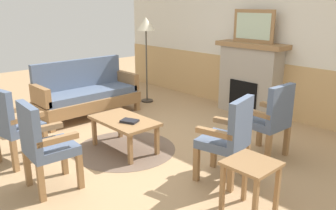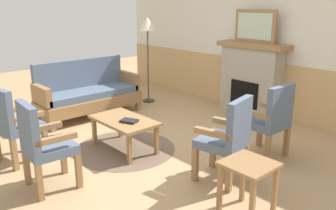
{
  "view_description": "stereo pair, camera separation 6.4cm",
  "coord_description": "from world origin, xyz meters",
  "px_view_note": "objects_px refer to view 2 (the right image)",
  "views": [
    {
      "loc": [
        3.46,
        -2.85,
        1.95
      ],
      "look_at": [
        0.0,
        0.35,
        0.55
      ],
      "focal_mm": 37.03,
      "sensor_mm": 36.0,
      "label": 1
    },
    {
      "loc": [
        3.5,
        -2.81,
        1.95
      ],
      "look_at": [
        0.0,
        0.35,
        0.55
      ],
      "focal_mm": 37.03,
      "sensor_mm": 36.0,
      "label": 2
    }
  ],
  "objects_px": {
    "framed_picture": "(255,26)",
    "fireplace": "(251,78)",
    "armchair_front_left": "(13,122)",
    "book_on_table": "(129,121)",
    "coffee_table": "(124,123)",
    "armchair_near_fireplace": "(270,118)",
    "armchair_front_center": "(43,142)",
    "floor_lamp_by_couch": "(147,29)",
    "couch": "(88,94)",
    "armchair_by_window_left": "(228,136)",
    "side_table": "(248,174)"
  },
  "relations": [
    {
      "from": "framed_picture",
      "to": "side_table",
      "type": "relative_size",
      "value": 1.45
    },
    {
      "from": "framed_picture",
      "to": "armchair_by_window_left",
      "type": "xyz_separation_m",
      "value": [
        1.3,
        -2.29,
        -1.02
      ]
    },
    {
      "from": "book_on_table",
      "to": "armchair_near_fireplace",
      "type": "height_order",
      "value": "armchair_near_fireplace"
    },
    {
      "from": "armchair_by_window_left",
      "to": "armchair_front_left",
      "type": "distance_m",
      "value": 2.62
    },
    {
      "from": "armchair_by_window_left",
      "to": "fireplace",
      "type": "bearing_deg",
      "value": 119.7
    },
    {
      "from": "armchair_by_window_left",
      "to": "armchair_front_center",
      "type": "bearing_deg",
      "value": -127.13
    },
    {
      "from": "couch",
      "to": "armchair_front_left",
      "type": "height_order",
      "value": "same"
    },
    {
      "from": "armchair_front_left",
      "to": "book_on_table",
      "type": "bearing_deg",
      "value": 58.99
    },
    {
      "from": "armchair_front_center",
      "to": "floor_lamp_by_couch",
      "type": "distance_m",
      "value": 3.69
    },
    {
      "from": "armchair_near_fireplace",
      "to": "armchair_front_left",
      "type": "xyz_separation_m",
      "value": [
        -2.05,
        -2.49,
        0.0
      ]
    },
    {
      "from": "floor_lamp_by_couch",
      "to": "armchair_by_window_left",
      "type": "bearing_deg",
      "value": -24.17
    },
    {
      "from": "framed_picture",
      "to": "fireplace",
      "type": "bearing_deg",
      "value": -90.0
    },
    {
      "from": "armchair_by_window_left",
      "to": "floor_lamp_by_couch",
      "type": "height_order",
      "value": "floor_lamp_by_couch"
    },
    {
      "from": "fireplace",
      "to": "couch",
      "type": "height_order",
      "value": "fireplace"
    },
    {
      "from": "coffee_table",
      "to": "framed_picture",
      "type": "bearing_deg",
      "value": 86.07
    },
    {
      "from": "armchair_front_center",
      "to": "coffee_table",
      "type": "bearing_deg",
      "value": 103.1
    },
    {
      "from": "armchair_by_window_left",
      "to": "armchair_front_center",
      "type": "height_order",
      "value": "same"
    },
    {
      "from": "fireplace",
      "to": "armchair_front_left",
      "type": "xyz_separation_m",
      "value": [
        -0.77,
        -3.88,
        -0.11
      ]
    },
    {
      "from": "framed_picture",
      "to": "armchair_front_left",
      "type": "distance_m",
      "value": 4.09
    },
    {
      "from": "armchair_near_fireplace",
      "to": "armchair_front_center",
      "type": "relative_size",
      "value": 1.0
    },
    {
      "from": "book_on_table",
      "to": "armchair_front_left",
      "type": "height_order",
      "value": "armchair_front_left"
    },
    {
      "from": "floor_lamp_by_couch",
      "to": "book_on_table",
      "type": "bearing_deg",
      "value": -44.55
    },
    {
      "from": "side_table",
      "to": "armchair_by_window_left",
      "type": "bearing_deg",
      "value": 144.97
    },
    {
      "from": "fireplace",
      "to": "framed_picture",
      "type": "height_order",
      "value": "framed_picture"
    },
    {
      "from": "coffee_table",
      "to": "side_table",
      "type": "xyz_separation_m",
      "value": [
        2.05,
        -0.04,
        0.05
      ]
    },
    {
      "from": "coffee_table",
      "to": "armchair_near_fireplace",
      "type": "height_order",
      "value": "armchair_near_fireplace"
    },
    {
      "from": "couch",
      "to": "floor_lamp_by_couch",
      "type": "height_order",
      "value": "floor_lamp_by_couch"
    },
    {
      "from": "coffee_table",
      "to": "armchair_front_left",
      "type": "bearing_deg",
      "value": -115.47
    },
    {
      "from": "couch",
      "to": "armchair_front_left",
      "type": "distance_m",
      "value": 1.97
    },
    {
      "from": "couch",
      "to": "armchair_by_window_left",
      "type": "distance_m",
      "value": 3.16
    },
    {
      "from": "couch",
      "to": "armchair_by_window_left",
      "type": "relative_size",
      "value": 1.84
    },
    {
      "from": "coffee_table",
      "to": "floor_lamp_by_couch",
      "type": "bearing_deg",
      "value": 133.3
    },
    {
      "from": "framed_picture",
      "to": "book_on_table",
      "type": "xyz_separation_m",
      "value": [
        -0.04,
        -2.65,
        -1.1
      ]
    },
    {
      "from": "side_table",
      "to": "armchair_near_fireplace",
      "type": "bearing_deg",
      "value": 114.66
    },
    {
      "from": "book_on_table",
      "to": "floor_lamp_by_couch",
      "type": "height_order",
      "value": "floor_lamp_by_couch"
    },
    {
      "from": "side_table",
      "to": "floor_lamp_by_couch",
      "type": "bearing_deg",
      "value": 154.03
    },
    {
      "from": "fireplace",
      "to": "armchair_by_window_left",
      "type": "xyz_separation_m",
      "value": [
        1.3,
        -2.29,
        -0.11
      ]
    },
    {
      "from": "book_on_table",
      "to": "armchair_near_fireplace",
      "type": "xyz_separation_m",
      "value": [
        1.31,
        1.27,
        0.08
      ]
    },
    {
      "from": "coffee_table",
      "to": "armchair_near_fireplace",
      "type": "distance_m",
      "value": 1.92
    },
    {
      "from": "framed_picture",
      "to": "book_on_table",
      "type": "relative_size",
      "value": 3.71
    },
    {
      "from": "armchair_front_left",
      "to": "floor_lamp_by_couch",
      "type": "distance_m",
      "value": 3.32
    },
    {
      "from": "armchair_front_left",
      "to": "couch",
      "type": "bearing_deg",
      "value": 123.37
    },
    {
      "from": "side_table",
      "to": "floor_lamp_by_couch",
      "type": "distance_m",
      "value": 4.25
    },
    {
      "from": "couch",
      "to": "floor_lamp_by_couch",
      "type": "xyz_separation_m",
      "value": [
        0.01,
        1.37,
        1.05
      ]
    },
    {
      "from": "armchair_front_left",
      "to": "armchair_near_fireplace",
      "type": "bearing_deg",
      "value": 50.61
    },
    {
      "from": "armchair_front_left",
      "to": "armchair_front_center",
      "type": "height_order",
      "value": "same"
    },
    {
      "from": "armchair_by_window_left",
      "to": "coffee_table",
      "type": "bearing_deg",
      "value": -166.72
    },
    {
      "from": "fireplace",
      "to": "armchair_front_left",
      "type": "height_order",
      "value": "fireplace"
    },
    {
      "from": "fireplace",
      "to": "armchair_near_fireplace",
      "type": "height_order",
      "value": "fireplace"
    },
    {
      "from": "couch",
      "to": "side_table",
      "type": "xyz_separation_m",
      "value": [
        3.72,
        -0.44,
        0.04
      ]
    }
  ]
}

